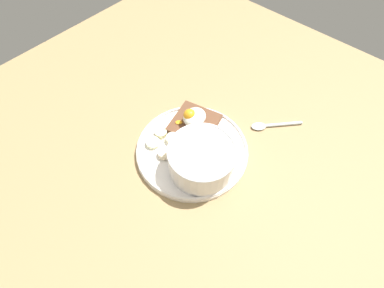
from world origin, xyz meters
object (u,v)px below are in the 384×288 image
(poached_egg, at_px, (193,117))
(spoon, at_px, (270,125))
(banana_slice_right, at_px, (164,154))
(banana_slice_front, at_px, (153,143))
(oatmeal_bowl, at_px, (202,159))
(banana_slice_left, at_px, (161,133))
(toast_slice, at_px, (194,123))
(banana_slice_back, at_px, (172,139))

(poached_egg, bearing_deg, spoon, 133.50)
(banana_slice_right, bearing_deg, banana_slice_front, -96.62)
(oatmeal_bowl, xyz_separation_m, banana_slice_left, (-0.01, -0.13, -0.03))
(oatmeal_bowl, xyz_separation_m, banana_slice_front, (0.03, -0.12, -0.03))
(toast_slice, bearing_deg, spoon, 133.47)
(banana_slice_front, distance_m, banana_slice_left, 0.03)
(oatmeal_bowl, bearing_deg, banana_slice_right, -69.36)
(banana_slice_front, relative_size, banana_slice_left, 1.14)
(poached_egg, height_order, banana_slice_front, poached_egg)
(oatmeal_bowl, distance_m, banana_slice_front, 0.13)
(spoon, bearing_deg, toast_slice, -46.53)
(poached_egg, xyz_separation_m, banana_slice_left, (0.07, -0.04, -0.03))
(poached_egg, height_order, spoon, poached_egg)
(toast_slice, distance_m, banana_slice_front, 0.11)
(banana_slice_back, distance_m, spoon, 0.24)
(oatmeal_bowl, bearing_deg, poached_egg, -130.14)
(banana_slice_back, relative_size, spoon, 0.35)
(spoon, bearing_deg, oatmeal_bowl, -12.55)
(toast_slice, height_order, poached_egg, poached_egg)
(poached_egg, bearing_deg, banana_slice_front, -18.00)
(toast_slice, xyz_separation_m, banana_slice_front, (0.10, -0.03, -0.00))
(oatmeal_bowl, height_order, banana_slice_front, oatmeal_bowl)
(banana_slice_right, bearing_deg, spoon, 151.57)
(spoon, bearing_deg, banana_slice_left, -41.23)
(banana_slice_front, bearing_deg, spoon, 143.82)
(toast_slice, height_order, banana_slice_right, same)
(poached_egg, relative_size, spoon, 0.63)
(toast_slice, height_order, banana_slice_left, same)
(banana_slice_right, distance_m, spoon, 0.27)
(poached_egg, distance_m, banana_slice_front, 0.11)
(banana_slice_front, height_order, banana_slice_left, banana_slice_left)
(banana_slice_back, bearing_deg, banana_slice_right, 19.24)
(banana_slice_front, relative_size, banana_slice_right, 1.12)
(oatmeal_bowl, distance_m, banana_slice_right, 0.09)
(banana_slice_back, height_order, spoon, banana_slice_back)
(oatmeal_bowl, height_order, banana_slice_left, oatmeal_bowl)
(oatmeal_bowl, xyz_separation_m, banana_slice_right, (0.03, -0.08, -0.03))
(poached_egg, distance_m, banana_slice_right, 0.11)
(oatmeal_bowl, relative_size, banana_slice_left, 3.50)
(banana_slice_left, bearing_deg, banana_slice_right, 52.16)
(poached_egg, bearing_deg, toast_slice, 136.44)
(banana_slice_back, relative_size, banana_slice_right, 0.88)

